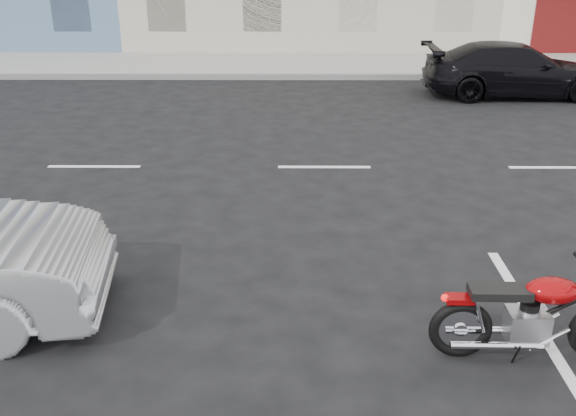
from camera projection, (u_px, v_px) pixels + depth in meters
name	position (u px, v px, depth m)	size (l,w,h in m)	color
ground	(440.00, 167.00, 11.10)	(120.00, 120.00, 0.00)	black
sidewalk_far	(210.00, 65.00, 19.07)	(80.00, 3.40, 0.15)	gray
curb_far	(203.00, 77.00, 17.51)	(80.00, 0.12, 0.16)	gray
car_far	(515.00, 70.00, 15.61)	(1.79, 4.40, 1.28)	black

